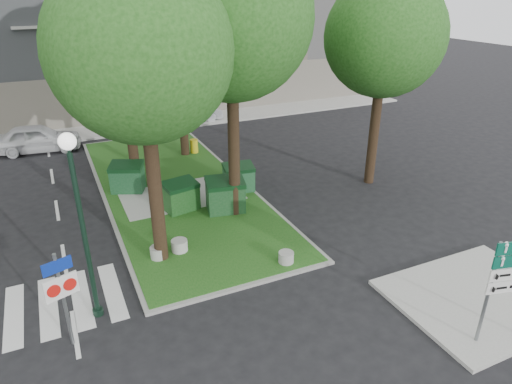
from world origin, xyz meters
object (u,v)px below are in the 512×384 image
tree_median_near_right (232,1)px  street_lamp (79,208)px  dumpster_d (239,178)px  dumpster_c (225,195)px  bollard_mid (179,245)px  dumpster_b (181,196)px  bollard_left (158,252)px  litter_bin (194,146)px  dumpster_a (127,177)px  car_silver (191,113)px  tree_median_near_left (142,32)px  tree_street_right (387,24)px  bollard_right (286,257)px  car_white (37,138)px  tree_median_mid (120,26)px  traffic_sign_pole (61,288)px

tree_median_near_right → street_lamp: (-5.92, -4.01, -4.63)m
dumpster_d → street_lamp: bearing=-130.3°
dumpster_c → street_lamp: street_lamp is taller
bollard_mid → dumpster_b: bearing=72.3°
dumpster_b → bollard_left: dumpster_b is taller
bollard_left → litter_bin: size_ratio=0.76×
dumpster_a → dumpster_b: 3.22m
tree_median_near_right → dumpster_c: bearing=139.5°
bollard_left → car_silver: (6.02, 15.47, 0.37)m
tree_median_near_left → tree_street_right: size_ratio=1.05×
bollard_mid → street_lamp: size_ratio=0.10×
dumpster_c → litter_bin: 7.26m
tree_median_near_right → bollard_right: tree_median_near_right is taller
tree_street_right → car_white: bearing=141.6°
car_white → bollard_right: bearing=-148.4°
tree_median_mid → dumpster_d: bearing=-33.4°
tree_median_near_left → car_white: tree_median_near_left is taller
bollard_right → car_white: size_ratio=0.11×
tree_median_near_right → car_silver: tree_median_near_right is taller
street_lamp → tree_median_mid: bearing=71.1°
tree_median_mid → dumpster_b: size_ratio=6.65×
bollard_left → tree_median_near_left: bearing=1.6°
tree_median_mid → dumpster_c: size_ratio=5.94×
tree_median_near_right → dumpster_d: tree_median_near_right is taller
bollard_right → car_silver: bearing=82.6°
tree_median_mid → street_lamp: size_ratio=1.87×
tree_median_near_left → tree_median_near_right: bearing=29.7°
bollard_left → bollard_right: 4.28m
street_lamp → tree_median_near_left: bearing=39.8°
bollard_right → car_silver: car_silver is taller
tree_median_mid → dumpster_d: 7.83m
dumpster_a → dumpster_b: dumpster_a is taller
car_white → bollard_mid: bearing=-155.9°
tree_median_near_left → traffic_sign_pole: size_ratio=3.85×
tree_median_near_right → car_white: (-7.01, 11.59, -7.22)m
tree_median_mid → litter_bin: 8.02m
dumpster_a → tree_median_near_right: bearing=-24.1°
tree_median_near_left → car_silver: 17.81m
dumpster_a → bollard_left: bearing=-67.4°
tree_median_mid → tree_median_near_left: bearing=-94.4°
bollard_mid → litter_bin: bearing=69.2°
tree_median_near_right → street_lamp: bearing=-145.9°
litter_bin → traffic_sign_pole: bearing=-120.5°
dumpster_d → bollard_right: bearing=-89.3°
tree_median_mid → dumpster_b: tree_median_mid is taller
dumpster_c → tree_median_mid: bearing=133.1°
dumpster_b → dumpster_c: dumpster_c is taller
bollard_right → street_lamp: 6.72m
tree_median_near_right → bollard_mid: 8.42m
dumpster_c → car_silver: size_ratio=0.41×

